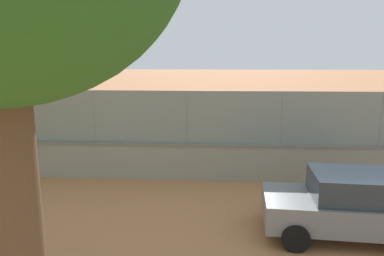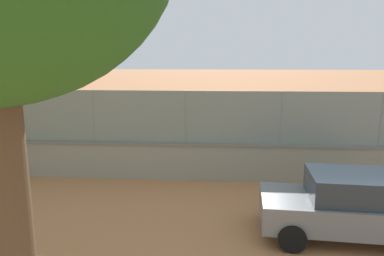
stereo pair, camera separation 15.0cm
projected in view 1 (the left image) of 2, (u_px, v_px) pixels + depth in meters
ground_plane at (191, 125)px, 22.97m from camera, size 260.00×260.00×0.00m
perimeter_wall at (233, 162)px, 12.36m from camera, size 29.78×1.22×1.31m
fence_panel_on_wall at (234, 118)px, 12.06m from camera, size 29.24×0.82×1.81m
player_foreground_swinging at (225, 124)px, 17.79m from camera, size 1.06×0.88×1.65m
player_baseline_waiting at (164, 117)px, 19.94m from camera, size 0.78×1.25×1.68m
player_at_service_line at (158, 125)px, 18.01m from camera, size 0.73×1.02×1.52m
sports_ball at (224, 130)px, 16.04m from camera, size 0.09×0.09×0.09m
courtside_bench at (176, 157)px, 13.72m from camera, size 1.61×0.42×0.87m
parked_car_grey at (354, 204)px, 8.34m from camera, size 4.14×2.12×1.57m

